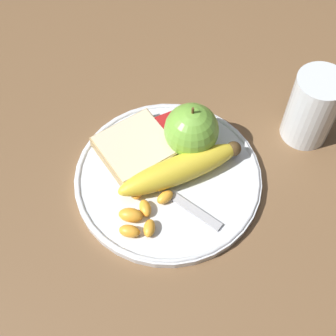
{
  "coord_description": "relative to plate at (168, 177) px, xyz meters",
  "views": [
    {
      "loc": [
        0.15,
        0.31,
        0.57
      ],
      "look_at": [
        0.0,
        0.0,
        0.03
      ],
      "focal_mm": 50.0,
      "sensor_mm": 36.0,
      "label": 1
    }
  ],
  "objects": [
    {
      "name": "orange_segment_2",
      "position": [
        0.07,
        0.04,
        0.01
      ],
      "size": [
        0.04,
        0.03,
        0.02
      ],
      "color": "#F9A32D",
      "rests_on": "plate"
    },
    {
      "name": "jam_packet",
      "position": [
        -0.03,
        -0.07,
        0.01
      ],
      "size": [
        0.05,
        0.04,
        0.02
      ],
      "color": "white",
      "rests_on": "plate"
    },
    {
      "name": "orange_segment_3",
      "position": [
        0.02,
        0.03,
        0.01
      ],
      "size": [
        0.03,
        0.02,
        0.01
      ],
      "color": "#F9A32D",
      "rests_on": "plate"
    },
    {
      "name": "juice_glass",
      "position": [
        -0.22,
        0.01,
        0.04
      ],
      "size": [
        0.07,
        0.07,
        0.11
      ],
      "color": "silver",
      "rests_on": "ground_plane"
    },
    {
      "name": "banana",
      "position": [
        -0.02,
        0.01,
        0.02
      ],
      "size": [
        0.18,
        0.05,
        0.04
      ],
      "color": "yellow",
      "rests_on": "plate"
    },
    {
      "name": "orange_segment_6",
      "position": [
        0.06,
        0.06,
        0.01
      ],
      "size": [
        0.03,
        0.03,
        0.01
      ],
      "color": "#F9A32D",
      "rests_on": "plate"
    },
    {
      "name": "orange_segment_4",
      "position": [
        0.02,
        0.01,
        0.01
      ],
      "size": [
        0.03,
        0.03,
        0.02
      ],
      "color": "#F9A32D",
      "rests_on": "plate"
    },
    {
      "name": "orange_segment_5",
      "position": [
        0.05,
        0.01,
        0.01
      ],
      "size": [
        0.02,
        0.03,
        0.02
      ],
      "color": "#F9A32D",
      "rests_on": "plate"
    },
    {
      "name": "orange_segment_0",
      "position": [
        0.05,
        0.04,
        0.01
      ],
      "size": [
        0.02,
        0.03,
        0.01
      ],
      "color": "#F9A32D",
      "rests_on": "plate"
    },
    {
      "name": "fork",
      "position": [
        0.02,
        0.02,
        0.01
      ],
      "size": [
        0.09,
        0.15,
        0.0
      ],
      "rotation": [
        0.0,
        0.0,
        11.45
      ],
      "color": "#B2B2B7",
      "rests_on": "plate"
    },
    {
      "name": "ground_plane",
      "position": [
        0.0,
        0.0,
        -0.01
      ],
      "size": [
        3.0,
        3.0,
        0.0
      ],
      "primitive_type": "plane",
      "color": "brown"
    },
    {
      "name": "orange_segment_1",
      "position": [
        0.08,
        0.06,
        0.01
      ],
      "size": [
        0.03,
        0.03,
        0.02
      ],
      "color": "#F9A32D",
      "rests_on": "plate"
    },
    {
      "name": "apple",
      "position": [
        -0.05,
        -0.03,
        0.04
      ],
      "size": [
        0.08,
        0.08,
        0.09
      ],
      "color": "#72B23D",
      "rests_on": "plate"
    },
    {
      "name": "bread_slice",
      "position": [
        0.02,
        -0.06,
        0.02
      ],
      "size": [
        0.11,
        0.1,
        0.02
      ],
      "color": "tan",
      "rests_on": "plate"
    },
    {
      "name": "plate",
      "position": [
        0.0,
        0.0,
        0.0
      ],
      "size": [
        0.26,
        0.26,
        0.01
      ],
      "color": "silver",
      "rests_on": "ground_plane"
    }
  ]
}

